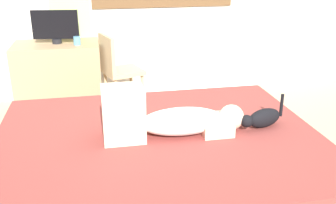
# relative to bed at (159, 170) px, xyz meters

# --- Properties ---
(ground_plane) EXTENTS (16.00, 16.00, 0.00)m
(ground_plane) POSITION_rel_bed_xyz_m (0.10, -0.03, -0.26)
(ground_plane) COLOR tan
(bed) EXTENTS (2.17, 1.75, 0.52)m
(bed) POSITION_rel_bed_xyz_m (0.00, 0.00, 0.00)
(bed) COLOR #38383D
(bed) RESTS_ON ground
(person_lying) EXTENTS (0.94, 0.28, 0.34)m
(person_lying) POSITION_rel_bed_xyz_m (0.06, 0.01, 0.38)
(person_lying) COLOR silver
(person_lying) RESTS_ON bed
(cat) EXTENTS (0.35, 0.19, 0.21)m
(cat) POSITION_rel_bed_xyz_m (0.71, -0.01, 0.33)
(cat) COLOR black
(cat) RESTS_ON bed
(desk) EXTENTS (0.90, 0.56, 0.74)m
(desk) POSITION_rel_bed_xyz_m (-0.78, 1.96, 0.11)
(desk) COLOR #997A56
(desk) RESTS_ON ground
(tv_monitor) EXTENTS (0.48, 0.10, 0.35)m
(tv_monitor) POSITION_rel_bed_xyz_m (-0.76, 1.96, 0.66)
(tv_monitor) COLOR black
(tv_monitor) RESTS_ON desk
(cup) EXTENTS (0.07, 0.07, 0.09)m
(cup) POSITION_rel_bed_xyz_m (-0.55, 1.85, 0.52)
(cup) COLOR teal
(cup) RESTS_ON desk
(chair_by_desk) EXTENTS (0.48, 0.48, 0.86)m
(chair_by_desk) POSITION_rel_bed_xyz_m (-0.16, 1.71, 0.25)
(chair_by_desk) COLOR tan
(chair_by_desk) RESTS_ON ground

